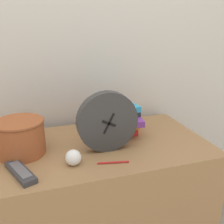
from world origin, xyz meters
name	(u,v)px	position (x,y,z in m)	size (l,w,h in m)	color
wall_back	(54,31)	(0.00, 0.63, 1.20)	(6.00, 0.04, 2.40)	beige
desk	(74,214)	(0.00, 0.28, 0.36)	(1.25, 0.56, 0.72)	olive
desk_clock	(107,122)	(0.15, 0.21, 0.85)	(0.26, 0.05, 0.26)	#333333
book_stack	(115,120)	(0.24, 0.37, 0.79)	(0.26, 0.21, 0.14)	red
basket	(20,136)	(-0.20, 0.30, 0.80)	(0.21, 0.21, 0.15)	#994C28
tv_remote	(20,172)	(-0.21, 0.13, 0.73)	(0.12, 0.19, 0.02)	#333338
crumpled_paper_ball	(73,158)	(-0.01, 0.14, 0.75)	(0.06, 0.06, 0.06)	white
pen	(113,162)	(0.14, 0.10, 0.72)	(0.13, 0.03, 0.01)	#B21E1E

